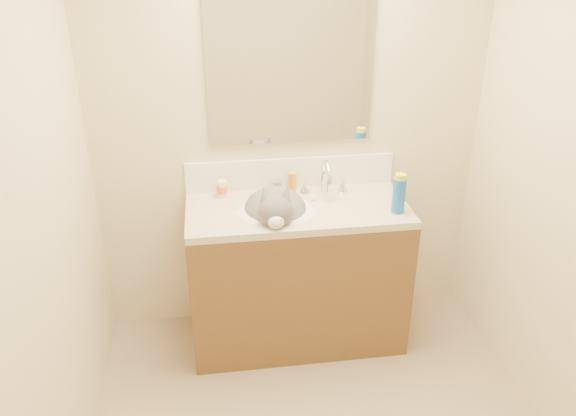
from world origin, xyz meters
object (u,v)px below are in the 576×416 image
object	(u,v)px
vanity_cabinet	(297,277)
amber_bottle	(292,182)
cat	(276,212)
spray_can	(399,196)
basin	(276,222)
faucet	(326,180)
silver_jar	(276,186)
pill_bottle	(222,189)

from	to	relation	value
vanity_cabinet	amber_bottle	size ratio (longest dim) A/B	10.82
cat	spray_can	size ratio (longest dim) A/B	2.65
basin	spray_can	xyz separation A→B (m)	(0.63, -0.11, 0.16)
basin	cat	size ratio (longest dim) A/B	0.90
vanity_cabinet	basin	world-z (taller)	basin
faucet	silver_jar	distance (m)	0.29
vanity_cabinet	pill_bottle	world-z (taller)	pill_bottle
pill_bottle	silver_jar	world-z (taller)	pill_bottle
spray_can	basin	bearing A→B (deg)	170.36
cat	silver_jar	bearing A→B (deg)	88.16
amber_bottle	spray_can	size ratio (longest dim) A/B	0.59
pill_bottle	cat	bearing A→B (deg)	-37.95
basin	cat	xyz separation A→B (m)	(-0.00, 0.00, 0.06)
vanity_cabinet	amber_bottle	bearing A→B (deg)	89.09
cat	spray_can	xyz separation A→B (m)	(0.64, -0.11, 0.11)
cat	spray_can	bearing A→B (deg)	-3.91
vanity_cabinet	pill_bottle	bearing A→B (deg)	154.55
basin	cat	bearing A→B (deg)	118.91
faucet	cat	size ratio (longest dim) A/B	0.56
silver_jar	spray_can	xyz separation A→B (m)	(0.60, -0.35, 0.06)
vanity_cabinet	silver_jar	distance (m)	0.54
faucet	spray_can	xyz separation A→B (m)	(0.33, -0.27, 0.01)
faucet	pill_bottle	bearing A→B (deg)	174.80
silver_jar	spray_can	world-z (taller)	spray_can
vanity_cabinet	basin	size ratio (longest dim) A/B	2.67
faucet	spray_can	world-z (taller)	faucet
spray_can	pill_bottle	bearing A→B (deg)	160.26
basin	silver_jar	world-z (taller)	silver_jar
pill_bottle	silver_jar	size ratio (longest dim) A/B	1.50
basin	cat	distance (m)	0.06
vanity_cabinet	cat	size ratio (longest dim) A/B	2.40
basin	cat	world-z (taller)	cat
amber_bottle	vanity_cabinet	bearing A→B (deg)	-90.91
pill_bottle	spray_can	size ratio (longest dim) A/B	0.51
vanity_cabinet	cat	bearing A→B (deg)	-168.16
basin	amber_bottle	bearing A→B (deg)	63.14
amber_bottle	spray_can	world-z (taller)	spray_can
basin	amber_bottle	distance (m)	0.30
silver_jar	faucet	bearing A→B (deg)	-16.41
vanity_cabinet	spray_can	distance (m)	0.76
amber_bottle	spray_can	bearing A→B (deg)	-34.54
vanity_cabinet	amber_bottle	xyz separation A→B (m)	(0.00, 0.21, 0.51)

